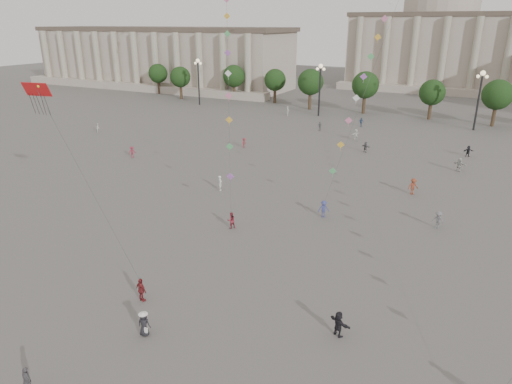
% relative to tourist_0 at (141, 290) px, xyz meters
% --- Properties ---
extents(ground, '(360.00, 360.00, 0.00)m').
position_rel_tourist_0_xyz_m(ground, '(3.02, 0.47, -0.90)').
color(ground, '#514E4C').
rests_on(ground, ground).
extents(hall_west, '(84.00, 26.22, 17.20)m').
position_rel_tourist_0_xyz_m(hall_west, '(-71.98, 94.37, 7.52)').
color(hall_west, '#ADA091').
rests_on(hall_west, ground).
extents(hall_central, '(48.30, 34.30, 35.50)m').
position_rel_tourist_0_xyz_m(hall_central, '(3.02, 129.69, 13.33)').
color(hall_central, '#ADA091').
rests_on(hall_central, ground).
extents(tree_row, '(137.12, 5.12, 8.00)m').
position_rel_tourist_0_xyz_m(tree_row, '(3.02, 78.47, 4.49)').
color(tree_row, '#332519').
rests_on(tree_row, ground).
extents(lamp_post_far_west, '(2.00, 0.90, 10.65)m').
position_rel_tourist_0_xyz_m(lamp_post_far_west, '(-41.98, 70.47, 6.45)').
color(lamp_post_far_west, '#262628').
rests_on(lamp_post_far_west, ground).
extents(lamp_post_mid_west, '(2.00, 0.90, 10.65)m').
position_rel_tourist_0_xyz_m(lamp_post_mid_west, '(-11.98, 70.47, 6.45)').
color(lamp_post_mid_west, '#262628').
rests_on(lamp_post_mid_west, ground).
extents(lamp_post_mid_east, '(2.00, 0.90, 10.65)m').
position_rel_tourist_0_xyz_m(lamp_post_mid_east, '(18.02, 70.47, 6.45)').
color(lamp_post_mid_east, '#262628').
rests_on(lamp_post_mid_east, ground).
extents(person_crowd_0, '(1.06, 0.85, 1.69)m').
position_rel_tourist_0_xyz_m(person_crowd_0, '(-1.25, 64.24, -0.06)').
color(person_crowd_0, '#395580').
rests_on(person_crowd_0, ground).
extents(person_crowd_1, '(0.95, 0.98, 1.58)m').
position_rel_tourist_0_xyz_m(person_crowd_1, '(-42.06, 37.94, -0.11)').
color(person_crowd_1, silver).
rests_on(person_crowd_1, ground).
extents(person_crowd_2, '(1.20, 1.22, 1.68)m').
position_rel_tourist_0_xyz_m(person_crowd_2, '(-25.51, 28.08, -0.06)').
color(person_crowd_2, maroon).
rests_on(person_crowd_2, ground).
extents(person_crowd_3, '(1.67, 1.17, 1.73)m').
position_rel_tourist_0_xyz_m(person_crowd_3, '(13.58, 2.66, -0.04)').
color(person_crowd_3, black).
rests_on(person_crowd_3, ground).
extents(person_crowd_4, '(1.43, 1.77, 1.89)m').
position_rel_tourist_0_xyz_m(person_crowd_4, '(0.78, 53.14, 0.04)').
color(person_crowd_4, white).
rests_on(person_crowd_4, ground).
extents(person_crowd_6, '(1.28, 0.95, 1.77)m').
position_rel_tourist_0_xyz_m(person_crowd_6, '(17.24, 22.46, -0.02)').
color(person_crowd_6, slate).
rests_on(person_crowd_6, ground).
extents(person_crowd_7, '(1.85, 1.16, 1.90)m').
position_rel_tourist_0_xyz_m(person_crowd_7, '(17.61, 42.63, 0.05)').
color(person_crowd_7, '#B6B6B1').
rests_on(person_crowd_7, ground).
extents(person_crowd_8, '(1.43, 1.33, 1.93)m').
position_rel_tourist_0_xyz_m(person_crowd_8, '(13.56, 30.96, 0.06)').
color(person_crowd_8, brown).
rests_on(person_crowd_8, ground).
extents(person_crowd_9, '(1.55, 1.09, 1.61)m').
position_rel_tourist_0_xyz_m(person_crowd_9, '(18.20, 51.01, -0.10)').
color(person_crowd_9, black).
rests_on(person_crowd_9, ground).
extents(person_crowd_10, '(0.64, 0.80, 1.93)m').
position_rel_tourist_0_xyz_m(person_crowd_10, '(-17.83, 67.67, 0.06)').
color(person_crowd_10, '#B3B4B0').
rests_on(person_crowd_10, ground).
extents(person_crowd_12, '(1.57, 1.02, 1.62)m').
position_rel_tourist_0_xyz_m(person_crowd_12, '(4.13, 46.47, -0.09)').
color(person_crowd_12, '#5E5D62').
rests_on(person_crowd_12, ground).
extents(person_crowd_13, '(0.70, 0.79, 1.82)m').
position_rel_tourist_0_xyz_m(person_crowd_13, '(-6.83, 22.04, 0.01)').
color(person_crowd_13, silver).
rests_on(person_crowd_13, ground).
extents(person_crowd_16, '(1.00, 0.55, 1.61)m').
position_rel_tourist_0_xyz_m(person_crowd_16, '(-7.06, 57.38, -0.10)').
color(person_crowd_16, slate).
rests_on(person_crowd_16, ground).
extents(person_crowd_17, '(0.67, 1.05, 1.53)m').
position_rel_tourist_0_xyz_m(person_crowd_17, '(-13.66, 40.57, -0.14)').
color(person_crowd_17, maroon).
rests_on(person_crowd_17, ground).
extents(tourist_0, '(1.14, 0.69, 1.81)m').
position_rel_tourist_0_xyz_m(tourist_0, '(0.00, 0.00, 0.00)').
color(tourist_0, maroon).
rests_on(tourist_0, ground).
extents(tourist_3, '(1.08, 0.67, 1.71)m').
position_rel_tourist_0_xyz_m(tourist_3, '(0.37, -9.53, -0.05)').
color(tourist_3, '#5D5C61').
rests_on(tourist_3, ground).
extents(kite_flyer_0, '(0.99, 1.01, 1.64)m').
position_rel_tourist_0_xyz_m(kite_flyer_0, '(-0.46, 13.53, -0.08)').
color(kite_flyer_0, maroon).
rests_on(kite_flyer_0, ground).
extents(kite_flyer_1, '(1.33, 1.19, 1.79)m').
position_rel_tourist_0_xyz_m(kite_flyer_1, '(6.57, 20.08, -0.01)').
color(kite_flyer_1, '#394080').
rests_on(kite_flyer_1, ground).
extents(hat_person, '(0.90, 0.70, 1.69)m').
position_rel_tourist_0_xyz_m(hat_person, '(2.65, -2.87, -0.04)').
color(hat_person, black).
rests_on(hat_person, ground).
extents(dragon_kite, '(6.00, 1.33, 15.90)m').
position_rel_tourist_0_xyz_m(dragon_kite, '(-9.63, 1.74, 12.38)').
color(dragon_kite, '#B31315').
rests_on(dragon_kite, ground).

